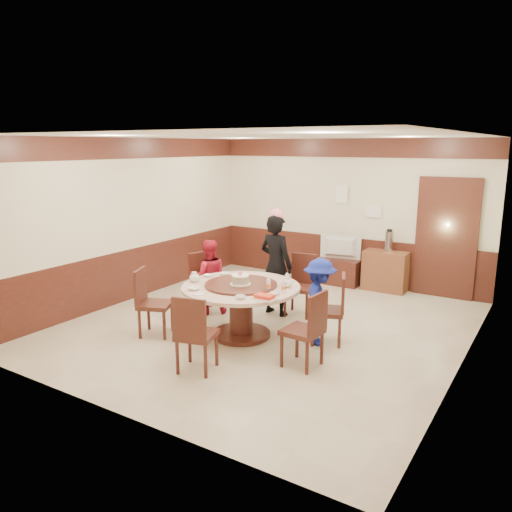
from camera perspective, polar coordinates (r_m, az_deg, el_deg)
The scene contains 31 objects.
room at distance 7.35m, azimuth 1.54°, elevation -0.00°, with size 6.00×6.04×2.84m.
banquet_table at distance 7.07m, azimuth -1.73°, elevation -5.09°, with size 1.67×1.67×0.78m.
chair_0 at distance 6.99m, azimuth 8.25°, elevation -7.41°, with size 0.58×0.57×0.97m.
chair_1 at distance 8.06m, azimuth 5.04°, elevation -4.59°, with size 0.50×0.51×0.97m.
chair_2 at distance 8.22m, azimuth -5.64°, elevation -4.26°, with size 0.56×0.56×0.97m.
chair_3 at distance 7.34m, azimuth -11.54°, elevation -6.55°, with size 0.59×0.58×0.97m.
chair_4 at distance 6.14m, azimuth -6.83°, elevation -10.28°, with size 0.54×0.55×0.97m.
chair_5 at distance 6.24m, azimuth 5.47°, elevation -9.85°, with size 0.48×0.47×0.97m.
person_standing at distance 7.94m, azimuth 2.30°, elevation -1.03°, with size 0.59×0.39×1.62m, color black.
person_red at distance 8.07m, azimuth -5.42°, elevation -2.36°, with size 0.59×0.46×1.21m, color #B6182D.
person_blue at distance 6.85m, azimuth 7.27°, elevation -5.21°, with size 0.77×0.45×1.20m, color navy.
birthday_cake at distance 6.94m, azimuth -1.81°, elevation -2.71°, with size 0.29×0.29×0.20m.
teapot_left at distance 7.24m, azimuth -7.05°, elevation -2.48°, with size 0.17×0.15×0.13m, color white.
teapot_right at distance 6.93m, azimuth 3.50°, elevation -3.09°, with size 0.17×0.15×0.13m, color white.
bowl_0 at distance 7.59m, azimuth -3.65°, elevation -2.04°, with size 0.14×0.14×0.03m, color white.
bowl_1 at distance 6.41m, azimuth -1.78°, elevation -4.73°, with size 0.13×0.13×0.04m, color white.
bowl_2 at distance 6.84m, azimuth -7.07°, elevation -3.72°, with size 0.17×0.17×0.04m, color white.
bowl_3 at distance 6.58m, azimuth 2.15°, elevation -4.30°, with size 0.13×0.13×0.04m, color white.
bowl_4 at distance 7.50m, azimuth -5.49°, elevation -2.25°, with size 0.13×0.13×0.03m, color white.
saucer_near at distance 6.65m, azimuth -6.66°, elevation -4.32°, with size 0.18×0.18×0.01m, color white.
saucer_far at distance 7.20m, azimuth 3.47°, elevation -2.94°, with size 0.18×0.18×0.01m, color white.
shrimp_platter at distance 6.38m, azimuth 0.98°, elevation -4.74°, with size 0.30×0.20×0.06m.
bottle_0 at distance 6.75m, azimuth 1.42°, elevation -3.33°, with size 0.06×0.06×0.16m, color silver.
bottle_1 at distance 6.66m, azimuth 3.18°, elevation -3.56°, with size 0.06×0.06×0.16m, color silver.
bottle_2 at distance 7.01m, azimuth 3.58°, elevation -2.74°, with size 0.06×0.06×0.16m, color silver.
tv_stand at distance 9.94m, azimuth 9.44°, elevation -1.74°, with size 0.85×0.45×0.50m, color #441C15.
television at distance 9.83m, azimuth 9.53°, elevation 0.97°, with size 0.80×0.10×0.46m, color gray.
side_cabinet at distance 9.64m, azimuth 14.55°, elevation -1.67°, with size 0.80×0.40×0.75m, color brown.
thermos at distance 9.51m, azimuth 14.95°, elevation 1.61°, with size 0.15×0.15×0.38m, color silver.
notice_left at distance 9.90m, azimuth 9.76°, elevation 7.02°, with size 0.25×0.00×0.35m, color white.
notice_right at distance 9.71m, azimuth 13.25°, elevation 4.97°, with size 0.30×0.00×0.22m, color white.
Camera 1 is at (3.65, -6.16, 2.68)m, focal length 35.00 mm.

